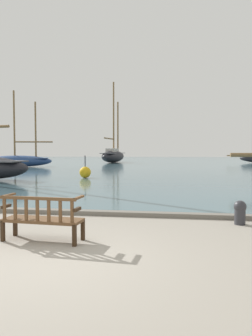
{
  "coord_description": "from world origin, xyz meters",
  "views": [
    {
      "loc": [
        1.98,
        -5.07,
        1.82
      ],
      "look_at": [
        -0.33,
        10.0,
        1.0
      ],
      "focal_mm": 35.0,
      "sensor_mm": 36.0,
      "label": 1
    }
  ],
  "objects_px": {
    "sailboat_outer_port": "(113,155)",
    "sailboat_mid_port": "(17,160)",
    "park_bench": "(42,218)",
    "mooring_bollard": "(240,211)",
    "channel_buoy": "(85,172)"
  },
  "relations": [
    {
      "from": "sailboat_outer_port",
      "to": "mooring_bollard",
      "type": "relative_size",
      "value": 19.46
    },
    {
      "from": "park_bench",
      "to": "sailboat_outer_port",
      "type": "height_order",
      "value": "sailboat_outer_port"
    },
    {
      "from": "park_bench",
      "to": "sailboat_mid_port",
      "type": "distance_m",
      "value": 29.88
    },
    {
      "from": "sailboat_mid_port",
      "to": "mooring_bollard",
      "type": "distance_m",
      "value": 30.35
    },
    {
      "from": "sailboat_outer_port",
      "to": "mooring_bollard",
      "type": "distance_m",
      "value": 39.56
    },
    {
      "from": "sailboat_outer_port",
      "to": "mooring_bollard",
      "type": "xyz_separation_m",
      "value": [
        10.54,
        -38.12,
        -0.8
      ]
    },
    {
      "from": "sailboat_mid_port",
      "to": "channel_buoy",
      "type": "xyz_separation_m",
      "value": [
        11.04,
        -12.51,
        -0.38
      ]
    },
    {
      "from": "mooring_bollard",
      "to": "park_bench",
      "type": "bearing_deg",
      "value": -152.99
    },
    {
      "from": "mooring_bollard",
      "to": "channel_buoy",
      "type": "distance_m",
      "value": 13.76
    },
    {
      "from": "sailboat_mid_port",
      "to": "channel_buoy",
      "type": "relative_size",
      "value": 5.65
    },
    {
      "from": "sailboat_outer_port",
      "to": "channel_buoy",
      "type": "relative_size",
      "value": 8.13
    },
    {
      "from": "sailboat_outer_port",
      "to": "mooring_bollard",
      "type": "height_order",
      "value": "sailboat_outer_port"
    },
    {
      "from": "sailboat_outer_port",
      "to": "sailboat_mid_port",
      "type": "distance_m",
      "value": 15.91
    },
    {
      "from": "park_bench",
      "to": "sailboat_outer_port",
      "type": "relative_size",
      "value": 0.14
    },
    {
      "from": "park_bench",
      "to": "mooring_bollard",
      "type": "xyz_separation_m",
      "value": [
        4.2,
        2.14,
        -0.14
      ]
    }
  ]
}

